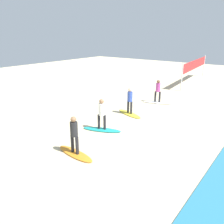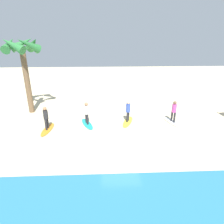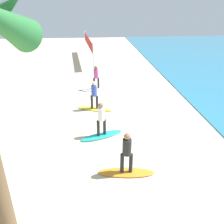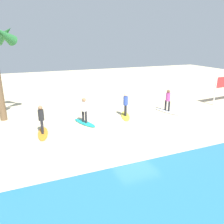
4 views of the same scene
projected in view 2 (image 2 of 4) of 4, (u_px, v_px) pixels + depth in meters
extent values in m
plane|color=beige|center=(121.00, 142.00, 12.28)|extent=(60.00, 60.00, 0.00)
ellipsoid|color=white|center=(172.00, 122.00, 14.99)|extent=(1.17, 2.17, 0.09)
cylinder|color=#232328|center=(174.00, 118.00, 14.69)|extent=(0.14, 0.14, 0.78)
cylinder|color=#232328|center=(172.00, 116.00, 14.97)|extent=(0.14, 0.14, 0.78)
cylinder|color=#B74293|center=(174.00, 108.00, 14.57)|extent=(0.32, 0.32, 0.62)
sphere|color=brown|center=(175.00, 103.00, 14.41)|extent=(0.24, 0.24, 0.24)
ellipsoid|color=yellow|center=(128.00, 122.00, 15.05)|extent=(1.23, 2.17, 0.09)
cylinder|color=#232328|center=(127.00, 117.00, 14.74)|extent=(0.14, 0.14, 0.78)
cylinder|color=#232328|center=(128.00, 116.00, 15.03)|extent=(0.14, 0.14, 0.78)
cylinder|color=#334CAD|center=(128.00, 108.00, 14.62)|extent=(0.32, 0.32, 0.62)
sphere|color=beige|center=(128.00, 102.00, 14.46)|extent=(0.24, 0.24, 0.24)
ellipsoid|color=teal|center=(87.00, 124.00, 14.69)|extent=(1.28, 2.16, 0.09)
cylinder|color=#232328|center=(88.00, 119.00, 14.39)|extent=(0.14, 0.14, 0.78)
cylinder|color=#232328|center=(86.00, 118.00, 14.66)|extent=(0.14, 0.14, 0.78)
cylinder|color=white|center=(86.00, 110.00, 14.26)|extent=(0.32, 0.32, 0.62)
sphere|color=#9E704C|center=(86.00, 104.00, 14.10)|extent=(0.24, 0.24, 0.24)
ellipsoid|color=orange|center=(48.00, 129.00, 13.85)|extent=(0.79, 2.15, 0.09)
cylinder|color=#232328|center=(46.00, 125.00, 13.54)|extent=(0.14, 0.14, 0.78)
cylinder|color=#232328|center=(48.00, 123.00, 13.84)|extent=(0.14, 0.14, 0.78)
cylinder|color=#262628|center=(46.00, 115.00, 13.43)|extent=(0.32, 0.32, 0.62)
sphere|color=#9E704C|center=(45.00, 109.00, 13.27)|extent=(0.24, 0.24, 0.24)
cylinder|color=brown|center=(27.00, 82.00, 16.07)|extent=(0.44, 0.44, 5.34)
cone|color=#2D7538|center=(9.00, 44.00, 14.94)|extent=(0.70, 1.93, 1.40)
cone|color=#2D7538|center=(13.00, 45.00, 14.17)|extent=(2.05, 1.26, 1.40)
cone|color=#2D7538|center=(28.00, 44.00, 14.52)|extent=(1.70, 1.97, 1.40)
cone|color=#2D7538|center=(33.00, 44.00, 15.50)|extent=(1.70, 1.97, 1.40)
cone|color=#2D7538|center=(22.00, 44.00, 15.76)|extent=(2.05, 1.26, 1.40)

